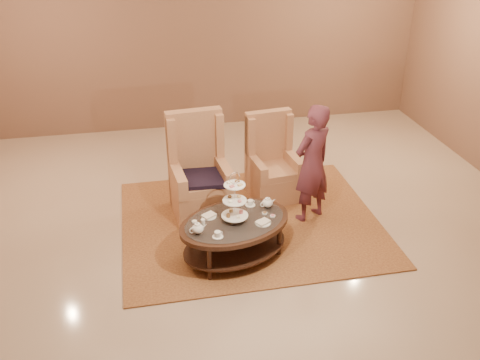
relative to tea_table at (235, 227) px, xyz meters
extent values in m
plane|color=tan|center=(0.14, 0.18, -0.41)|extent=(8.00, 8.00, 0.00)
cube|color=silver|center=(0.14, 0.18, -0.41)|extent=(8.00, 8.00, 0.02)
cube|color=brown|center=(0.14, 4.18, 1.34)|extent=(8.00, 0.04, 3.50)
cube|color=#A16D39|center=(0.34, 0.68, -0.40)|extent=(3.29, 2.74, 0.02)
cylinder|color=black|center=(-0.35, -0.38, -0.19)|extent=(0.07, 0.07, 0.44)
cylinder|color=black|center=(0.51, -0.08, -0.19)|extent=(0.07, 0.07, 0.44)
cylinder|color=black|center=(-0.51, 0.07, -0.19)|extent=(0.07, 0.07, 0.44)
cylinder|color=black|center=(0.35, 0.38, -0.19)|extent=(0.07, 0.07, 0.44)
cylinder|color=silver|center=(0.00, 0.00, 0.37)|extent=(0.01, 0.01, 0.55)
torus|color=silver|center=(0.00, 0.00, 0.64)|extent=(0.14, 0.05, 0.14)
cylinder|color=silver|center=(0.00, 0.00, 0.16)|extent=(0.39, 0.39, 0.01)
cylinder|color=silver|center=(0.00, 0.00, 0.36)|extent=(0.35, 0.35, 0.01)
cylinder|color=silver|center=(0.00, 0.00, 0.55)|extent=(0.31, 0.31, 0.01)
cylinder|color=#B65D60|center=(0.08, 0.03, 0.18)|extent=(0.06, 0.06, 0.04)
cylinder|color=tan|center=(-0.03, 0.08, 0.18)|extent=(0.06, 0.06, 0.04)
cylinder|color=brown|center=(-0.08, -0.03, 0.18)|extent=(0.06, 0.06, 0.04)
cylinder|color=white|center=(0.03, -0.08, 0.18)|extent=(0.06, 0.06, 0.04)
ellipsoid|color=tan|center=(0.06, 0.04, 0.38)|extent=(0.06, 0.06, 0.03)
ellipsoid|color=brown|center=(-0.04, 0.06, 0.38)|extent=(0.06, 0.06, 0.03)
ellipsoid|color=white|center=(-0.06, -0.05, 0.38)|extent=(0.06, 0.06, 0.03)
ellipsoid|color=#B65D60|center=(0.05, -0.06, 0.38)|extent=(0.06, 0.06, 0.03)
cube|color=brown|center=(0.04, 0.05, 0.57)|extent=(0.06, 0.05, 0.02)
cube|color=white|center=(-0.05, 0.04, 0.57)|extent=(0.06, 0.05, 0.02)
cube|color=#B65D60|center=(-0.04, -0.05, 0.57)|extent=(0.06, 0.05, 0.02)
cube|color=tan|center=(0.05, -0.04, 0.57)|extent=(0.06, 0.05, 0.02)
ellipsoid|color=silver|center=(-0.45, -0.18, 0.15)|extent=(0.17, 0.17, 0.11)
cylinder|color=silver|center=(-0.45, -0.18, 0.21)|extent=(0.08, 0.08, 0.01)
sphere|color=silver|center=(-0.45, -0.18, 0.22)|extent=(0.03, 0.03, 0.02)
cone|color=silver|center=(-0.37, -0.15, 0.16)|extent=(0.08, 0.05, 0.06)
torus|color=silver|center=(-0.51, -0.20, 0.15)|extent=(0.07, 0.04, 0.07)
ellipsoid|color=silver|center=(0.44, 0.21, 0.15)|extent=(0.17, 0.17, 0.11)
cylinder|color=silver|center=(0.44, 0.21, 0.21)|extent=(0.08, 0.08, 0.01)
sphere|color=silver|center=(0.44, 0.21, 0.22)|extent=(0.03, 0.03, 0.02)
cone|color=silver|center=(0.51, 0.24, 0.16)|extent=(0.08, 0.05, 0.06)
torus|color=silver|center=(0.37, 0.19, 0.15)|extent=(0.07, 0.04, 0.07)
cylinder|color=silver|center=(-0.24, -0.29, 0.10)|extent=(0.15, 0.15, 0.01)
cylinder|color=silver|center=(-0.24, -0.29, 0.13)|extent=(0.09, 0.09, 0.06)
torus|color=silver|center=(-0.21, -0.28, 0.13)|extent=(0.04, 0.02, 0.04)
cylinder|color=silver|center=(0.25, 0.29, 0.10)|extent=(0.15, 0.15, 0.01)
cylinder|color=silver|center=(0.25, 0.29, 0.13)|extent=(0.09, 0.09, 0.06)
torus|color=silver|center=(0.28, 0.31, 0.13)|extent=(0.04, 0.02, 0.04)
cylinder|color=silver|center=(-0.28, 0.13, 0.10)|extent=(0.22, 0.22, 0.01)
cube|color=beige|center=(-0.28, 0.13, 0.11)|extent=(0.19, 0.17, 0.02)
cylinder|color=silver|center=(0.30, -0.13, 0.10)|extent=(0.22, 0.22, 0.01)
cube|color=beige|center=(0.30, -0.13, 0.11)|extent=(0.19, 0.17, 0.02)
cylinder|color=silver|center=(-0.37, -0.01, 0.13)|extent=(0.06, 0.06, 0.07)
cylinder|color=silver|center=(0.44, -0.01, 0.10)|extent=(0.08, 0.08, 0.02)
cylinder|color=#B65D60|center=(0.44, -0.01, 0.11)|extent=(0.06, 0.06, 0.01)
cylinder|color=silver|center=(0.37, 0.07, 0.10)|extent=(0.08, 0.08, 0.02)
cylinder|color=brown|center=(0.37, 0.07, 0.11)|extent=(0.06, 0.06, 0.01)
cylinder|color=silver|center=(-0.46, 0.05, 0.10)|extent=(0.08, 0.08, 0.02)
cylinder|color=white|center=(-0.46, 0.05, 0.11)|extent=(0.06, 0.06, 0.01)
cube|color=tan|center=(-0.25, 1.04, -0.19)|extent=(0.80, 0.80, 0.44)
cube|color=tan|center=(-0.24, 0.99, 0.08)|extent=(0.68, 0.68, 0.10)
cube|color=tan|center=(-0.28, 1.34, 0.27)|extent=(0.74, 0.21, 1.36)
cube|color=tan|center=(-0.59, 1.27, 0.59)|extent=(0.13, 0.24, 0.63)
cube|color=tan|center=(0.04, 1.33, 0.59)|extent=(0.13, 0.24, 0.63)
cube|color=tan|center=(-0.55, 0.96, 0.17)|extent=(0.19, 0.67, 0.27)
cube|color=tan|center=(0.06, 1.02, 0.17)|extent=(0.19, 0.67, 0.27)
cube|color=black|center=(-0.24, 0.96, 0.16)|extent=(0.60, 0.55, 0.06)
cube|color=tan|center=(0.80, 1.29, -0.21)|extent=(0.71, 0.71, 0.39)
cube|color=tan|center=(0.81, 1.24, 0.02)|extent=(0.61, 0.61, 0.09)
cube|color=tan|center=(0.77, 1.55, 0.19)|extent=(0.65, 0.20, 1.19)
cube|color=tan|center=(0.50, 1.48, 0.47)|extent=(0.12, 0.21, 0.55)
cube|color=tan|center=(1.05, 1.55, 0.47)|extent=(0.12, 0.21, 0.55)
cube|color=tan|center=(0.54, 1.21, 0.10)|extent=(0.18, 0.59, 0.24)
cube|color=tan|center=(1.07, 1.28, 0.10)|extent=(0.18, 0.59, 0.24)
imported|color=#572531|center=(1.12, 0.66, 0.38)|extent=(0.69, 0.60, 1.58)
camera|label=1|loc=(-0.95, -5.07, 3.36)|focal=40.00mm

